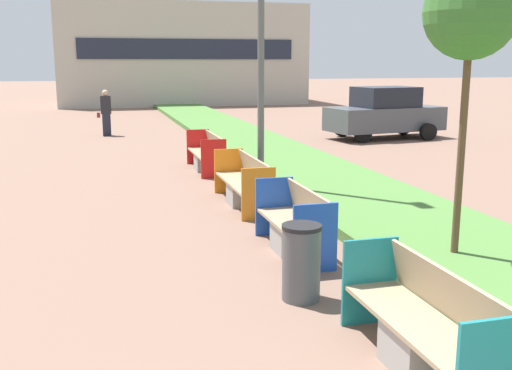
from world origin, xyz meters
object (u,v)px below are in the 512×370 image
(bench_orange_frame, at_px, (244,186))
(parked_car_distant, at_px, (385,113))
(bench_blue_frame, at_px, (295,228))
(bench_teal_frame, at_px, (423,331))
(sapling_tree_near, at_px, (471,15))
(litter_bin, at_px, (301,262))
(bench_red_frame, at_px, (207,156))
(pedestrian_walking, at_px, (106,112))

(bench_orange_frame, bearing_deg, parked_car_distant, 49.25)
(bench_blue_frame, distance_m, bench_orange_frame, 3.06)
(bench_teal_frame, xyz_separation_m, parked_car_distant, (7.44, 15.26, 0.55))
(sapling_tree_near, relative_size, parked_car_distant, 0.90)
(bench_teal_frame, distance_m, bench_orange_frame, 6.63)
(bench_blue_frame, xyz_separation_m, litter_bin, (-0.52, -1.74, 0.10))
(bench_red_frame, xyz_separation_m, litter_bin, (-0.52, -8.70, 0.09))
(bench_red_frame, distance_m, litter_bin, 8.71)
(bench_teal_frame, relative_size, bench_orange_frame, 0.86)
(bench_blue_frame, height_order, litter_bin, bench_blue_frame)
(pedestrian_walking, bearing_deg, bench_orange_frame, -79.30)
(litter_bin, bearing_deg, pedestrian_walking, 95.97)
(bench_red_frame, bearing_deg, parked_car_distant, 32.41)
(parked_car_distant, bearing_deg, litter_bin, -128.90)
(bench_teal_frame, xyz_separation_m, bench_orange_frame, (0.00, 6.63, 0.01))
(parked_car_distant, bearing_deg, bench_orange_frame, -138.99)
(bench_red_frame, distance_m, parked_car_distant, 8.83)
(sapling_tree_near, bearing_deg, bench_orange_frame, 114.78)
(bench_blue_frame, distance_m, sapling_tree_near, 3.73)
(litter_bin, relative_size, parked_car_distant, 0.21)
(bench_orange_frame, bearing_deg, bench_blue_frame, -90.12)
(bench_teal_frame, bearing_deg, sapling_tree_near, 51.56)
(bench_blue_frame, bearing_deg, pedestrian_walking, 98.56)
(bench_blue_frame, bearing_deg, litter_bin, -106.55)
(bench_teal_frame, relative_size, litter_bin, 2.30)
(litter_bin, xyz_separation_m, sapling_tree_near, (2.45, 0.60, 2.88))
(bench_orange_frame, distance_m, litter_bin, 4.82)
(bench_blue_frame, relative_size, bench_red_frame, 0.85)
(sapling_tree_near, height_order, pedestrian_walking, sapling_tree_near)
(litter_bin, distance_m, sapling_tree_near, 3.83)
(bench_blue_frame, bearing_deg, parked_car_distant, 57.51)
(bench_teal_frame, height_order, pedestrian_walking, pedestrian_walking)
(bench_orange_frame, height_order, litter_bin, bench_orange_frame)
(bench_blue_frame, relative_size, bench_orange_frame, 0.78)
(litter_bin, relative_size, pedestrian_walking, 0.53)
(bench_blue_frame, height_order, bench_red_frame, same)
(bench_teal_frame, height_order, bench_orange_frame, same)
(bench_red_frame, height_order, litter_bin, bench_red_frame)
(bench_orange_frame, xyz_separation_m, bench_red_frame, (-0.00, 3.91, -0.01))
(pedestrian_walking, bearing_deg, sapling_tree_near, -75.49)
(parked_car_distant, bearing_deg, bench_red_frame, -155.83)
(bench_red_frame, distance_m, pedestrian_walking, 8.56)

